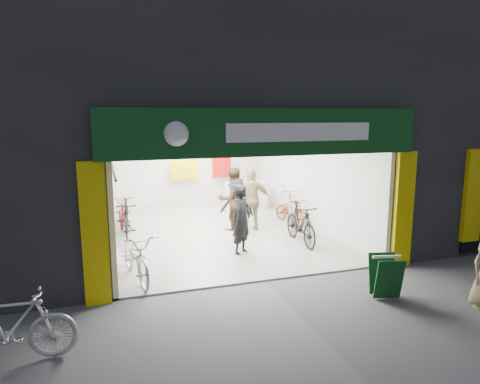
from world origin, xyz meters
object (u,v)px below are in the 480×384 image
bike_left_front (136,256)px  bike_right_front (301,224)px  sandwich_board (386,275)px  parked_bike (10,327)px

bike_left_front → bike_right_front: bike_right_front is taller
sandwich_board → bike_left_front: bearing=165.4°
parked_bike → bike_right_front: bearing=-55.2°
bike_left_front → parked_bike: same height
bike_left_front → parked_bike: 3.16m
bike_left_front → parked_bike: (-1.87, -2.55, 0.00)m
bike_left_front → parked_bike: size_ratio=1.14×
bike_right_front → parked_bike: 7.24m
bike_right_front → sandwich_board: size_ratio=2.35×
bike_right_front → sandwich_board: bike_right_front is taller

